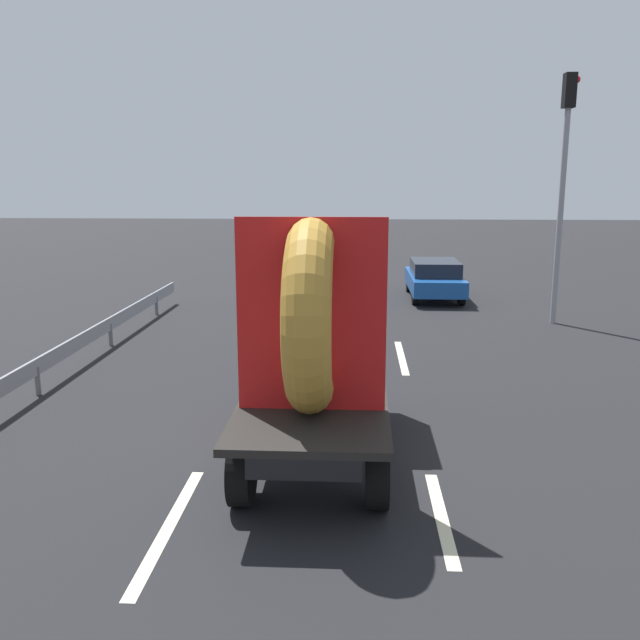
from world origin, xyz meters
name	(u,v)px	position (x,y,z in m)	size (l,w,h in m)	color
ground_plane	(322,442)	(0.00, 0.00, 0.00)	(120.00, 120.00, 0.00)	black
flatbed_truck	(318,340)	(-0.06, -0.20, 1.70)	(2.02, 4.85, 3.60)	black
distant_sedan	(434,278)	(3.21, 13.18, 0.71)	(1.73, 4.04, 1.32)	black
traffic_light	(564,167)	(6.16, 9.23, 4.37)	(0.42, 0.36, 6.82)	gray
guardrail	(78,343)	(-5.56, 3.99, 0.53)	(0.10, 15.48, 0.71)	gray
lane_dash_left_near	(169,526)	(-1.69, -2.72, 0.00)	(2.98, 0.16, 0.01)	beige
lane_dash_left_far	(264,351)	(-1.69, 5.58, 0.00)	(2.58, 0.16, 0.01)	beige
lane_dash_right_near	(441,516)	(1.57, -2.31, 0.00)	(2.35, 0.16, 0.01)	beige
lane_dash_right_far	(401,357)	(1.57, 5.20, 0.00)	(2.97, 0.16, 0.01)	beige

